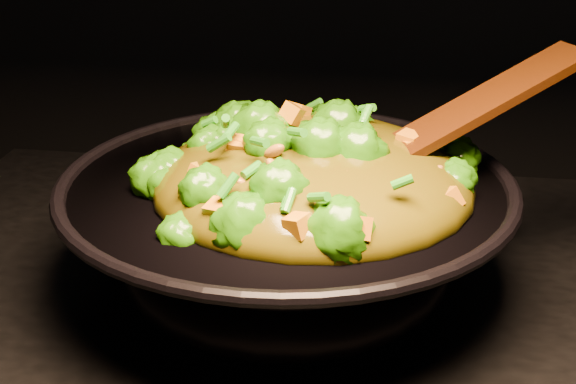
# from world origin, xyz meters

# --- Properties ---
(wok) EXTENTS (0.54, 0.54, 0.13)m
(wok) POSITION_xyz_m (-0.09, 0.07, 0.97)
(wok) COLOR black
(wok) RESTS_ON stovetop
(stir_fry) EXTENTS (0.43, 0.43, 0.11)m
(stir_fry) POSITION_xyz_m (-0.06, 0.06, 1.09)
(stir_fry) COLOR #2A7608
(stir_fry) RESTS_ON wok
(spatula) EXTENTS (0.32, 0.21, 0.14)m
(spatula) POSITION_xyz_m (0.06, 0.09, 1.09)
(spatula) COLOR #380E04
(spatula) RESTS_ON wok
(back_pot) EXTENTS (0.23, 0.23, 0.11)m
(back_pot) POSITION_xyz_m (-0.09, 0.29, 0.95)
(back_pot) COLOR black
(back_pot) RESTS_ON stovetop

